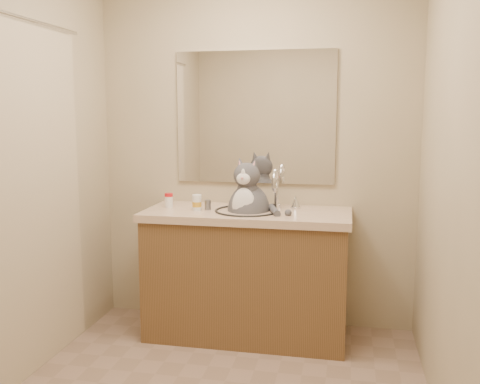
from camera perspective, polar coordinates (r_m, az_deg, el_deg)
name	(u,v)px	position (r m, az deg, el deg)	size (l,w,h in m)	color
room	(209,173)	(2.50, -3.36, 1.99)	(2.22, 2.52, 2.42)	gray
vanity	(247,271)	(3.58, 0.78, -8.41)	(1.34, 0.59, 1.12)	brown
mirror	(255,118)	(3.69, 1.60, 7.95)	(1.10, 0.02, 0.90)	white
shower_curtain	(22,199)	(3.06, -22.21, -0.66)	(0.02, 1.30, 1.93)	beige
cat	(248,208)	(3.48, 0.91, -1.67)	(0.39, 0.36, 0.56)	#4A4A4F
pill_bottle_redcap	(169,200)	(3.63, -7.60, -0.87)	(0.06, 0.06, 0.10)	white
pill_bottle_orange	(197,203)	(3.49, -4.62, -1.17)	(0.08, 0.08, 0.10)	white
grey_canister	(208,205)	(3.52, -3.45, -1.38)	(0.05, 0.05, 0.07)	slate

